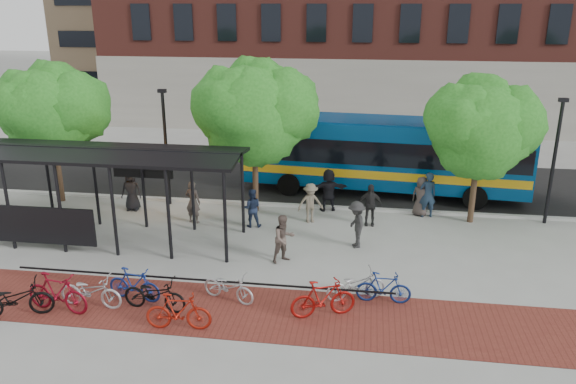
# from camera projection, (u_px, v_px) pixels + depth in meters

# --- Properties ---
(ground) EXTENTS (160.00, 160.00, 0.00)m
(ground) POSITION_uv_depth(u_px,v_px,m) (318.00, 245.00, 20.87)
(ground) COLOR #9E9E99
(ground) RESTS_ON ground
(asphalt_street) EXTENTS (160.00, 8.00, 0.01)m
(asphalt_street) POSITION_uv_depth(u_px,v_px,m) (333.00, 181.00, 28.37)
(asphalt_street) COLOR black
(asphalt_street) RESTS_ON ground
(curb) EXTENTS (160.00, 0.25, 0.12)m
(curb) POSITION_uv_depth(u_px,v_px,m) (326.00, 207.00, 24.60)
(curb) COLOR #B7B7B2
(curb) RESTS_ON ground
(brick_strip) EXTENTS (24.00, 3.00, 0.01)m
(brick_strip) POSITION_uv_depth(u_px,v_px,m) (234.00, 311.00, 16.46)
(brick_strip) COLOR maroon
(brick_strip) RESTS_ON ground
(bike_rack_rail) EXTENTS (12.00, 0.05, 0.95)m
(bike_rack_rail) POSITION_uv_depth(u_px,v_px,m) (200.00, 293.00, 17.48)
(bike_rack_rail) COLOR black
(bike_rack_rail) RESTS_ON ground
(bus_shelter) EXTENTS (10.60, 3.07, 3.60)m
(bus_shelter) POSITION_uv_depth(u_px,v_px,m) (97.00, 163.00, 20.57)
(bus_shelter) COLOR black
(bus_shelter) RESTS_ON ground
(tree_a) EXTENTS (4.90, 4.00, 6.18)m
(tree_a) POSITION_uv_depth(u_px,v_px,m) (53.00, 108.00, 24.28)
(tree_a) COLOR #382619
(tree_a) RESTS_ON ground
(tree_b) EXTENTS (5.15, 4.20, 6.47)m
(tree_b) POSITION_uv_depth(u_px,v_px,m) (257.00, 108.00, 22.98)
(tree_b) COLOR #382619
(tree_b) RESTS_ON ground
(tree_c) EXTENTS (4.66, 3.80, 5.92)m
(tree_c) POSITION_uv_depth(u_px,v_px,m) (483.00, 125.00, 21.88)
(tree_c) COLOR #382619
(tree_c) RESTS_ON ground
(lamp_post_left) EXTENTS (0.35, 0.20, 5.12)m
(lamp_post_left) POSITION_uv_depth(u_px,v_px,m) (166.00, 144.00, 24.32)
(lamp_post_left) COLOR black
(lamp_post_left) RESTS_ON ground
(lamp_post_right) EXTENTS (0.35, 0.20, 5.12)m
(lamp_post_right) POSITION_uv_depth(u_px,v_px,m) (554.00, 158.00, 22.13)
(lamp_post_right) COLOR black
(lamp_post_right) RESTS_ON ground
(bus) EXTENTS (13.18, 3.92, 3.51)m
(bus) POSITION_uv_depth(u_px,v_px,m) (383.00, 151.00, 26.08)
(bus) COLOR navy
(bus) RESTS_ON ground
(bike_0) EXTENTS (2.21, 1.41, 1.10)m
(bike_0) POSITION_uv_depth(u_px,v_px,m) (15.00, 299.00, 16.01)
(bike_0) COLOR black
(bike_0) RESTS_ON ground
(bike_1) EXTENTS (2.09, 0.90, 1.22)m
(bike_1) POSITION_uv_depth(u_px,v_px,m) (57.00, 293.00, 16.24)
(bike_1) COLOR maroon
(bike_1) RESTS_ON ground
(bike_2) EXTENTS (2.00, 0.80, 1.03)m
(bike_2) POSITION_uv_depth(u_px,v_px,m) (91.00, 291.00, 16.53)
(bike_2) COLOR #B6B5B8
(bike_2) RESTS_ON ground
(bike_3) EXTENTS (1.80, 0.77, 1.05)m
(bike_3) POSITION_uv_depth(u_px,v_px,m) (134.00, 284.00, 16.90)
(bike_3) COLOR navy
(bike_3) RESTS_ON ground
(bike_4) EXTENTS (2.03, 0.92, 1.03)m
(bike_4) POSITION_uv_depth(u_px,v_px,m) (155.00, 294.00, 16.36)
(bike_4) COLOR black
(bike_4) RESTS_ON ground
(bike_5) EXTENTS (1.87, 0.67, 1.10)m
(bike_5) POSITION_uv_depth(u_px,v_px,m) (178.00, 312.00, 15.36)
(bike_5) COLOR maroon
(bike_5) RESTS_ON ground
(bike_6) EXTENTS (1.86, 1.16, 0.92)m
(bike_6) POSITION_uv_depth(u_px,v_px,m) (229.00, 287.00, 16.89)
(bike_6) COLOR #B0AFB2
(bike_6) RESTS_ON ground
(bike_9) EXTENTS (1.99, 1.17, 1.15)m
(bike_9) POSITION_uv_depth(u_px,v_px,m) (323.00, 298.00, 15.99)
(bike_9) COLOR maroon
(bike_9) RESTS_ON ground
(bike_10) EXTENTS (1.96, 1.26, 0.97)m
(bike_10) POSITION_uv_depth(u_px,v_px,m) (356.00, 285.00, 16.95)
(bike_10) COLOR #AAAAAD
(bike_10) RESTS_ON ground
(bike_11) EXTENTS (1.65, 0.47, 0.99)m
(bike_11) POSITION_uv_depth(u_px,v_px,m) (384.00, 288.00, 16.76)
(bike_11) COLOR navy
(bike_11) RESTS_ON ground
(pedestrian_0) EXTENTS (0.92, 0.65, 1.79)m
(pedestrian_0) POSITION_uv_depth(u_px,v_px,m) (131.00, 190.00, 24.18)
(pedestrian_0) COLOR black
(pedestrian_0) RESTS_ON ground
(pedestrian_1) EXTENTS (0.72, 0.54, 1.78)m
(pedestrian_1) POSITION_uv_depth(u_px,v_px,m) (193.00, 202.00, 22.79)
(pedestrian_1) COLOR #423935
(pedestrian_1) RESTS_ON ground
(pedestrian_2) EXTENTS (0.86, 0.72, 1.58)m
(pedestrian_2) POSITION_uv_depth(u_px,v_px,m) (252.00, 208.00, 22.41)
(pedestrian_2) COLOR #1A253E
(pedestrian_2) RESTS_ON ground
(pedestrian_3) EXTENTS (1.22, 0.97, 1.66)m
(pedestrian_3) POSITION_uv_depth(u_px,v_px,m) (310.00, 203.00, 22.84)
(pedestrian_3) COLOR #635949
(pedestrian_3) RESTS_ON ground
(pedestrian_4) EXTENTS (1.02, 0.44, 1.73)m
(pedestrian_4) POSITION_uv_depth(u_px,v_px,m) (370.00, 205.00, 22.53)
(pedestrian_4) COLOR black
(pedestrian_4) RESTS_ON ground
(pedestrian_5) EXTENTS (1.81, 0.99, 1.86)m
(pedestrian_5) POSITION_uv_depth(u_px,v_px,m) (328.00, 190.00, 24.12)
(pedestrian_5) COLOR black
(pedestrian_5) RESTS_ON ground
(pedestrian_6) EXTENTS (0.99, 0.88, 1.70)m
(pedestrian_6) POSITION_uv_depth(u_px,v_px,m) (421.00, 196.00, 23.57)
(pedestrian_6) COLOR #413734
(pedestrian_6) RESTS_ON ground
(pedestrian_7) EXTENTS (0.80, 0.62, 1.95)m
(pedestrian_7) POSITION_uv_depth(u_px,v_px,m) (428.00, 195.00, 23.38)
(pedestrian_7) COLOR #1C2E42
(pedestrian_7) RESTS_ON ground
(pedestrian_8) EXTENTS (1.05, 1.03, 1.71)m
(pedestrian_8) POSITION_uv_depth(u_px,v_px,m) (284.00, 239.00, 19.33)
(pedestrian_8) COLOR brown
(pedestrian_8) RESTS_ON ground
(pedestrian_9) EXTENTS (0.95, 1.28, 1.76)m
(pedestrian_9) POSITION_uv_depth(u_px,v_px,m) (356.00, 225.00, 20.50)
(pedestrian_9) COLOR #262626
(pedestrian_9) RESTS_ON ground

